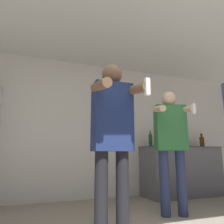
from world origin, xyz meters
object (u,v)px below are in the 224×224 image
at_px(bottle_amber_bourbon, 202,141).
at_px(person_woman_foreground, 113,134).
at_px(bottle_brown_liquor, 174,140).
at_px(bottle_short_whiskey, 150,140).
at_px(person_man_side, 171,140).

relative_size(bottle_amber_bourbon, person_woman_foreground, 0.18).
bearing_deg(bottle_brown_liquor, person_woman_foreground, -136.91).
relative_size(bottle_short_whiskey, person_man_side, 0.19).
bearing_deg(person_woman_foreground, person_man_side, 33.14).
bearing_deg(bottle_short_whiskey, person_man_side, -106.82).
bearing_deg(person_man_side, bottle_brown_liquor, 52.42).
relative_size(bottle_brown_liquor, person_woman_foreground, 0.20).
bearing_deg(bottle_short_whiskey, bottle_amber_bourbon, -0.00).
distance_m(person_woman_foreground, person_man_side, 1.37).
relative_size(bottle_amber_bourbon, bottle_brown_liquor, 0.88).
relative_size(bottle_amber_bourbon, person_man_side, 0.17).
distance_m(bottle_amber_bourbon, person_woman_foreground, 3.35).
relative_size(bottle_brown_liquor, bottle_short_whiskey, 1.06).
bearing_deg(bottle_amber_bourbon, bottle_brown_liquor, 180.00).
bearing_deg(bottle_brown_liquor, bottle_amber_bourbon, 0.00).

